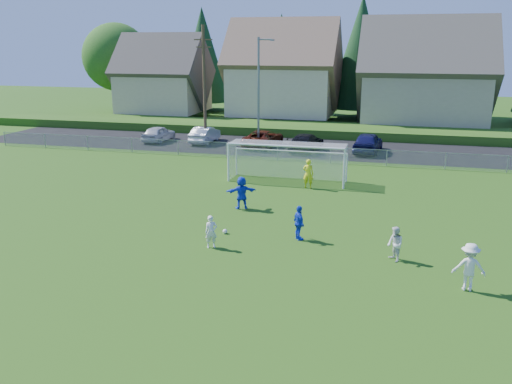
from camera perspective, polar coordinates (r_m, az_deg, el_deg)
ground at (r=20.15m, az=-5.85°, el=-9.74°), size 160.00×160.00×0.00m
asphalt_lot at (r=45.82m, az=6.20°, el=4.60°), size 60.00×60.00×0.00m
grass_embankment at (r=53.07m, az=7.44°, el=6.48°), size 70.00×6.00×0.80m
soccer_ball at (r=25.19m, az=-3.28°, el=-4.16°), size 0.22×0.22×0.22m
player_white_a at (r=23.37m, az=-4.74°, el=-4.20°), size 0.62×0.55×1.43m
player_white_b at (r=22.60m, az=14.43°, el=-5.33°), size 0.83×0.88×1.44m
player_white_c at (r=20.77m, az=21.53°, el=-7.36°), size 1.15×0.67×1.77m
player_blue_a at (r=24.26m, az=4.54°, el=-3.26°), size 0.84×0.98×1.58m
player_blue_b at (r=28.72m, az=-1.53°, el=-0.06°), size 1.68×1.21×1.75m
goalkeeper at (r=32.92m, az=5.52°, el=1.93°), size 0.66×0.44×1.80m
car_a at (r=49.45m, az=-10.23°, el=6.07°), size 1.91×4.22×1.41m
car_b at (r=48.25m, az=-5.40°, el=6.03°), size 1.53×4.35×1.43m
car_c at (r=46.04m, az=0.76°, el=5.65°), size 2.91×5.40×1.44m
car_d at (r=44.58m, az=5.28°, el=5.25°), size 2.60×5.10×1.42m
car_e at (r=44.63m, az=11.70°, el=5.14°), size 2.39×4.94×1.63m
soccer_goal at (r=34.43m, az=3.40°, el=3.82°), size 7.42×1.90×2.50m
chainlink_fence at (r=40.36m, az=5.04°, el=4.06°), size 52.06×0.06×1.20m
streetlight at (r=44.57m, az=0.33°, el=10.67°), size 1.38×0.18×9.00m
utility_pole at (r=46.99m, az=-5.46°, el=11.22°), size 1.60×0.26×10.00m
houses_row at (r=59.68m, az=10.57°, el=14.02°), size 53.90×11.45×13.27m
tree_row at (r=66.02m, az=10.16°, el=13.78°), size 65.98×12.36×13.80m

